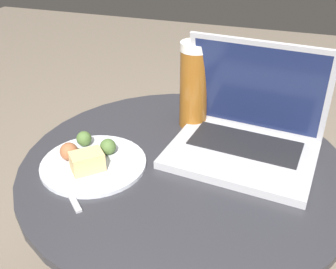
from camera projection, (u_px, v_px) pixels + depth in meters
The scene contains 5 objects.
table at pixel (183, 210), 0.94m from camera, with size 0.72×0.72×0.50m.
laptop at pixel (246, 132), 0.88m from camera, with size 0.34×0.27×0.25m.
beer_glass at pixel (194, 85), 0.96m from camera, with size 0.07×0.07×0.22m.
snack_plate at pixel (91, 160), 0.85m from camera, with size 0.23×0.23×0.05m.
fork at pixel (63, 181), 0.80m from camera, with size 0.15×0.14×0.00m.
Camera 1 is at (0.20, -0.69, 0.99)m, focal length 42.00 mm.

